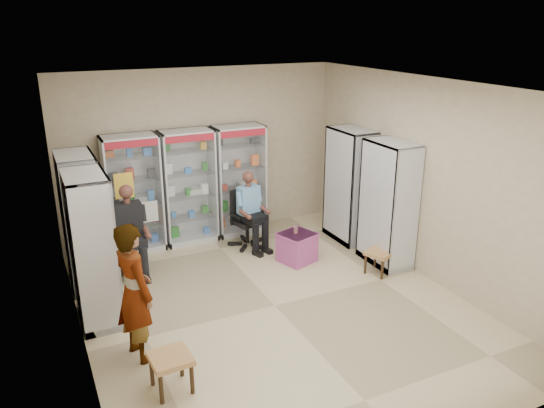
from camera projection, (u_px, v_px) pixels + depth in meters
name	position (u px, v px, depth m)	size (l,w,h in m)	color
floor	(275.00, 306.00, 7.36)	(6.00, 6.00, 0.00)	#C3B288
room_shell	(275.00, 169.00, 6.71)	(5.02, 6.02, 3.01)	#C1B48F
cabinet_back_left	(133.00, 195.00, 8.82)	(0.90, 0.50, 2.00)	silver
cabinet_back_mid	(188.00, 187.00, 9.21)	(0.90, 0.50, 2.00)	#9EA1A5
cabinet_back_right	(239.00, 180.00, 9.60)	(0.90, 0.50, 2.00)	silver
cabinet_right_far	(349.00, 186.00, 9.30)	(0.50, 0.90, 2.00)	#B9BCC1
cabinet_right_near	(388.00, 204.00, 8.36)	(0.50, 0.90, 2.00)	silver
cabinet_left_far	(82.00, 221.00, 7.65)	(0.50, 0.90, 2.00)	#ACADB3
cabinet_left_near	(93.00, 250.00, 6.72)	(0.50, 0.90, 2.00)	silver
wooden_chair	(130.00, 242.00, 8.27)	(0.42, 0.42, 0.94)	black
seated_customer	(129.00, 231.00, 8.17)	(0.44, 0.60, 1.34)	black
office_chair	(247.00, 219.00, 9.15)	(0.55, 0.55, 1.01)	black
seated_shopkeeper	(248.00, 212.00, 9.06)	(0.42, 0.59, 1.28)	#6FAFDB
pink_trunk	(297.00, 247.00, 8.64)	(0.51, 0.49, 0.49)	#C74F8F
tea_glass	(296.00, 230.00, 8.56)	(0.07, 0.07, 0.11)	#552607
woven_stool_a	(379.00, 262.00, 8.24)	(0.37, 0.37, 0.37)	#A67046
woven_stool_b	(171.00, 373.00, 5.63)	(0.42, 0.42, 0.42)	#AD8149
standing_man	(135.00, 292.00, 6.00)	(0.61, 0.40, 1.67)	gray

